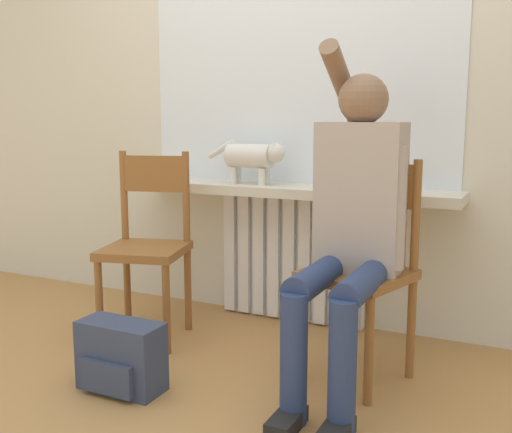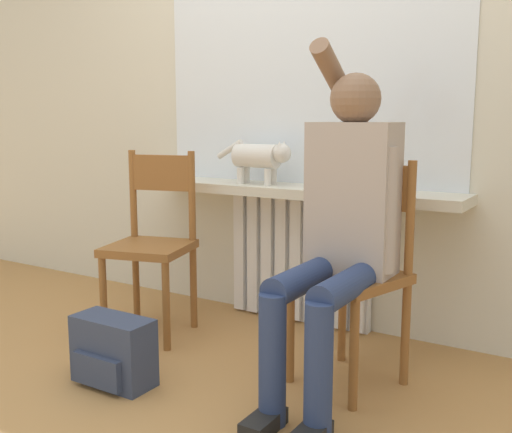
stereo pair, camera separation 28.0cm
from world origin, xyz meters
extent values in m
plane|color=#B27F47|center=(0.00, 0.00, 0.00)|extent=(12.00, 12.00, 0.00)
cube|color=beige|center=(0.00, 1.23, 1.35)|extent=(7.00, 0.06, 2.70)
cube|color=white|center=(0.00, 1.16, 0.35)|extent=(0.81, 0.05, 0.70)
cube|color=white|center=(-0.36, 1.12, 0.35)|extent=(0.06, 0.03, 0.67)
cube|color=white|center=(-0.27, 1.12, 0.35)|extent=(0.06, 0.03, 0.67)
cube|color=white|center=(-0.18, 1.12, 0.35)|extent=(0.06, 0.03, 0.67)
cube|color=white|center=(-0.09, 1.12, 0.35)|extent=(0.06, 0.03, 0.67)
cube|color=white|center=(0.00, 1.12, 0.35)|extent=(0.06, 0.03, 0.67)
cube|color=white|center=(0.09, 1.12, 0.35)|extent=(0.06, 0.03, 0.67)
cube|color=white|center=(0.18, 1.12, 0.35)|extent=(0.06, 0.03, 0.67)
cube|color=white|center=(0.27, 1.12, 0.35)|extent=(0.06, 0.03, 0.67)
cube|color=white|center=(0.36, 1.12, 0.35)|extent=(0.06, 0.03, 0.67)
cube|color=beige|center=(0.00, 1.05, 0.72)|extent=(1.78, 0.29, 0.05)
cube|color=white|center=(0.00, 1.20, 1.36)|extent=(1.71, 0.01, 1.22)
cube|color=brown|center=(-0.54, 0.56, 0.45)|extent=(0.47, 0.47, 0.04)
cylinder|color=brown|center=(-0.65, 0.36, 0.22)|extent=(0.04, 0.04, 0.43)
cylinder|color=brown|center=(-0.33, 0.45, 0.22)|extent=(0.04, 0.04, 0.43)
cylinder|color=brown|center=(-0.74, 0.68, 0.22)|extent=(0.04, 0.04, 0.43)
cylinder|color=brown|center=(-0.42, 0.77, 0.22)|extent=(0.04, 0.04, 0.43)
cylinder|color=brown|center=(-0.74, 0.68, 0.70)|extent=(0.04, 0.04, 0.46)
cylinder|color=brown|center=(-0.42, 0.77, 0.70)|extent=(0.04, 0.04, 0.46)
cube|color=brown|center=(-0.58, 0.73, 0.81)|extent=(0.34, 0.11, 0.18)
cube|color=brown|center=(0.54, 0.56, 0.45)|extent=(0.48, 0.48, 0.04)
cylinder|color=brown|center=(0.33, 0.45, 0.22)|extent=(0.04, 0.04, 0.43)
cylinder|color=brown|center=(0.65, 0.36, 0.22)|extent=(0.04, 0.04, 0.43)
cylinder|color=brown|center=(0.42, 0.77, 0.22)|extent=(0.04, 0.04, 0.43)
cylinder|color=brown|center=(0.74, 0.68, 0.22)|extent=(0.04, 0.04, 0.43)
cylinder|color=brown|center=(0.42, 0.77, 0.70)|extent=(0.04, 0.04, 0.46)
cylinder|color=brown|center=(0.74, 0.68, 0.70)|extent=(0.04, 0.04, 0.46)
cube|color=brown|center=(0.58, 0.73, 0.81)|extent=(0.34, 0.12, 0.18)
cylinder|color=navy|center=(0.45, 0.34, 0.49)|extent=(0.11, 0.48, 0.11)
cylinder|color=navy|center=(0.63, 0.34, 0.49)|extent=(0.11, 0.48, 0.11)
cylinder|color=navy|center=(0.45, 0.10, 0.24)|extent=(0.10, 0.10, 0.48)
cylinder|color=navy|center=(0.63, 0.10, 0.24)|extent=(0.10, 0.10, 0.48)
cube|color=black|center=(0.45, 0.04, 0.03)|extent=(0.09, 0.20, 0.06)
cube|color=#AD9E93|center=(0.54, 0.58, 0.77)|extent=(0.34, 0.20, 0.60)
sphere|color=#846047|center=(0.54, 0.58, 1.16)|extent=(0.20, 0.20, 0.20)
cylinder|color=#846047|center=(0.42, 0.72, 1.21)|extent=(0.08, 0.50, 0.38)
cylinder|color=#AD9E93|center=(0.69, 0.54, 0.74)|extent=(0.08, 0.08, 0.48)
cylinder|color=silver|center=(-0.19, 1.03, 0.90)|extent=(0.24, 0.12, 0.12)
sphere|color=silver|center=(-0.04, 1.03, 0.91)|extent=(0.10, 0.10, 0.10)
cone|color=silver|center=(-0.04, 1.01, 0.96)|extent=(0.03, 0.03, 0.03)
cone|color=silver|center=(-0.04, 1.06, 0.96)|extent=(0.03, 0.03, 0.03)
cylinder|color=silver|center=(-0.11, 1.00, 0.79)|extent=(0.03, 0.03, 0.09)
cylinder|color=silver|center=(-0.11, 1.06, 0.79)|extent=(0.03, 0.03, 0.09)
cylinder|color=silver|center=(-0.27, 1.00, 0.79)|extent=(0.03, 0.03, 0.09)
cylinder|color=silver|center=(-0.27, 1.06, 0.79)|extent=(0.03, 0.03, 0.09)
cylinder|color=silver|center=(-0.36, 1.03, 0.93)|extent=(0.16, 0.03, 0.11)
cube|color=#333D56|center=(-0.28, 0.05, 0.14)|extent=(0.35, 0.16, 0.28)
cube|color=#333D56|center=(-0.28, -0.04, 0.08)|extent=(0.24, 0.03, 0.13)
camera|label=1|loc=(1.21, -1.77, 1.09)|focal=42.00mm
camera|label=2|loc=(1.45, -1.63, 1.09)|focal=42.00mm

